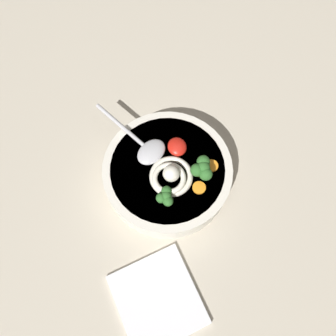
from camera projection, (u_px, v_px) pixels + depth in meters
The scene contains 10 objects.
table_slab at pixel (168, 181), 66.70cm from camera, with size 133.33×133.33×3.57cm, color #BCB29E.
soup_bowl at pixel (168, 173), 62.33cm from camera, with size 24.40×24.40×5.64cm.
noodle_pile at pixel (170, 176), 57.99cm from camera, with size 8.78×8.61×3.53cm.
soup_spoon at pixel (146, 147), 60.55cm from camera, with size 16.82×10.99×1.60cm.
chili_sauce_dollop at pixel (177, 147), 60.50cm from camera, with size 3.93×3.54×1.77cm, color red.
broccoli_floret_beside_chili at pixel (165, 197), 55.82cm from camera, with size 3.62×3.12×2.86cm.
broccoli_floret_rear at pixel (202, 168), 57.26cm from camera, with size 4.70×4.05×3.72cm.
carrot_slice_center at pixel (212, 166), 59.75cm from camera, with size 2.44×2.44×0.43cm, color orange.
carrot_slice_extra_a at pixel (199, 188), 58.09cm from camera, with size 2.41×2.41×0.46cm, color orange.
folded_napkin at pixel (157, 299), 56.04cm from camera, with size 14.59×13.68×0.80cm, color white.
Camera 1 is at (21.66, -7.47, 64.49)cm, focal length 34.48 mm.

